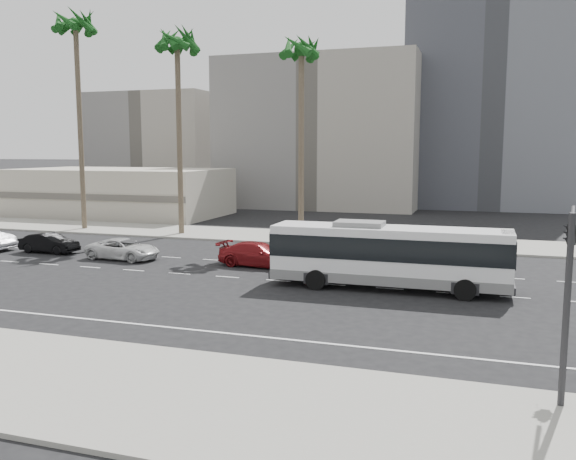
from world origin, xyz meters
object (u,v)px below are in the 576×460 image
at_px(traffic_signal, 572,235).
at_px(palm_mid, 177,48).
at_px(car_a, 259,254).
at_px(palm_near, 301,54).
at_px(city_bus, 389,254).
at_px(car_b, 123,249).
at_px(car_c, 49,243).
at_px(palm_far, 76,29).

bearing_deg(traffic_signal, palm_mid, 144.54).
bearing_deg(car_a, palm_near, 6.19).
relative_size(city_bus, car_b, 2.47).
distance_m(car_a, car_c, 15.40).
bearing_deg(car_c, palm_mid, -21.62).
bearing_deg(city_bus, palm_mid, 143.36).
bearing_deg(palm_near, traffic_signal, -56.86).
distance_m(car_b, palm_near, 19.29).
distance_m(city_bus, car_c, 24.11).
bearing_deg(car_b, city_bus, -95.95).
bearing_deg(car_a, palm_far, 66.07).
bearing_deg(palm_mid, city_bus, -36.44).
relative_size(car_a, traffic_signal, 0.93).
height_order(city_bus, car_a, city_bus).
xyz_separation_m(traffic_signal, palm_near, (-15.80, 24.20, 9.59)).
xyz_separation_m(car_c, palm_mid, (4.46, 10.67, 14.46)).
bearing_deg(palm_far, car_a, -27.87).
bearing_deg(palm_mid, car_c, -112.67).
xyz_separation_m(car_c, palm_far, (-5.24, 10.86, 16.51)).
bearing_deg(palm_near, palm_far, 178.08).
height_order(city_bus, palm_mid, palm_mid).
height_order(car_c, traffic_signal, traffic_signal).
xyz_separation_m(city_bus, palm_far, (-29.05, 14.49, 15.39)).
relative_size(traffic_signal, palm_mid, 0.32).
distance_m(car_a, palm_near, 16.84).
distance_m(car_c, palm_near, 22.54).
distance_m(palm_near, palm_mid, 10.60).
height_order(car_c, palm_far, palm_far).
distance_m(palm_near, palm_far, 20.48).
xyz_separation_m(car_a, car_b, (-9.16, -0.50, -0.06)).
height_order(car_b, palm_near, palm_near).
height_order(city_bus, palm_far, palm_far).
height_order(car_a, palm_far, palm_far).
relative_size(car_a, palm_far, 0.26).
xyz_separation_m(city_bus, palm_mid, (-19.36, 14.29, 13.34)).
relative_size(palm_mid, palm_far, 0.89).
relative_size(car_a, car_c, 1.21).
distance_m(city_bus, palm_mid, 27.51).
distance_m(city_bus, palm_far, 35.93).
xyz_separation_m(city_bus, car_b, (-17.58, 3.08, -1.13)).
bearing_deg(traffic_signal, car_c, 163.21).
bearing_deg(car_a, traffic_signal, -128.27).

